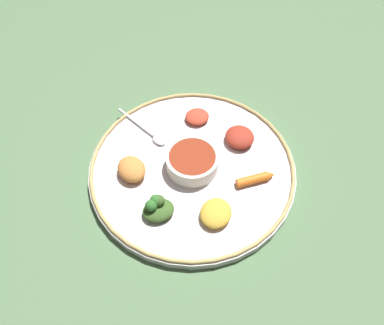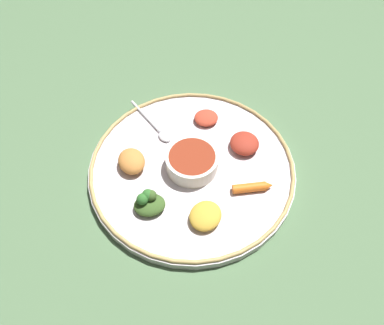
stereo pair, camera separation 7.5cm
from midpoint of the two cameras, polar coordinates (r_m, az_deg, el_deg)
ground_plane at (r=0.82m, az=-2.60°, el=-1.56°), size 2.40×2.40×0.00m
platter at (r=0.82m, az=-2.62°, el=-1.18°), size 0.43×0.43×0.02m
platter_rim at (r=0.81m, az=-2.65°, el=-0.67°), size 0.43×0.43×0.01m
center_bowl at (r=0.79m, az=-2.70°, el=0.04°), size 0.11×0.11×0.04m
spoon at (r=0.87m, az=-8.84°, el=4.26°), size 0.12×0.12×0.01m
greens_pile at (r=0.74m, az=-8.05°, el=-6.78°), size 0.07×0.07×0.04m
carrot_near_spoon at (r=0.78m, az=6.57°, el=-2.59°), size 0.04×0.08×0.02m
mound_squash at (r=0.80m, az=-11.55°, el=-1.14°), size 0.08×0.08×0.03m
mound_lentil_yellow at (r=0.74m, az=0.55°, el=-7.63°), size 0.08×0.08×0.02m
mound_berbere_red at (r=0.88m, az=-1.72°, el=6.58°), size 0.06×0.07×0.02m
mound_beet at (r=0.84m, az=4.44°, el=3.58°), size 0.08×0.08×0.03m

